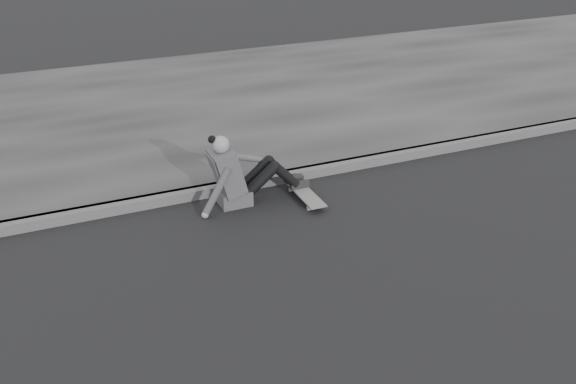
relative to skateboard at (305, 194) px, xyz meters
name	(u,v)px	position (x,y,z in m)	size (l,w,h in m)	color
ground	(438,280)	(0.47, -2.02, -0.07)	(80.00, 80.00, 0.00)	black
curb	(320,170)	(0.47, 0.56, -0.01)	(24.00, 0.16, 0.12)	#545454
sidewalk	(241,100)	(0.47, 3.58, -0.01)	(24.00, 6.00, 0.12)	#353535
skateboard	(305,194)	(0.00, 0.00, 0.00)	(0.20, 0.78, 0.09)	#A8A8A2
seated_woman	(239,174)	(-0.73, 0.25, 0.29)	(1.38, 0.46, 0.88)	#49494C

